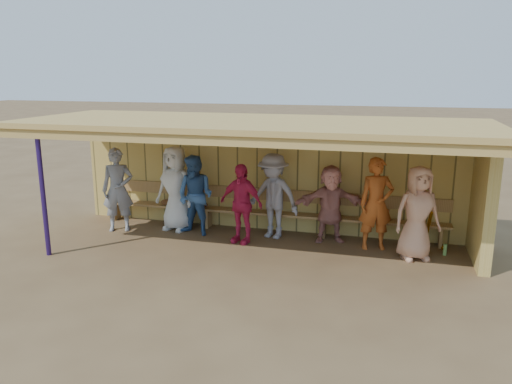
% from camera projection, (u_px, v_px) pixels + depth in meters
% --- Properties ---
extents(ground, '(90.00, 90.00, 0.00)m').
position_uv_depth(ground, '(251.00, 248.00, 9.86)').
color(ground, brown).
rests_on(ground, ground).
extents(player_a, '(0.77, 0.64, 1.82)m').
position_uv_depth(player_a, '(118.00, 190.00, 10.74)').
color(player_a, gray).
rests_on(player_a, ground).
extents(player_b, '(1.00, 0.76, 1.85)m').
position_uv_depth(player_b, '(176.00, 188.00, 10.81)').
color(player_b, silver).
rests_on(player_b, ground).
extents(player_c, '(0.94, 0.80, 1.70)m').
position_uv_depth(player_c, '(195.00, 196.00, 10.47)').
color(player_c, '#365E96').
rests_on(player_c, ground).
extents(player_d, '(1.02, 0.62, 1.62)m').
position_uv_depth(player_d, '(241.00, 204.00, 10.00)').
color(player_d, '#D0214C').
rests_on(player_d, ground).
extents(player_e, '(1.28, 0.93, 1.78)m').
position_uv_depth(player_e, '(273.00, 196.00, 10.29)').
color(player_e, gray).
rests_on(player_e, ground).
extents(player_f, '(1.54, 0.85, 1.58)m').
position_uv_depth(player_f, '(330.00, 204.00, 10.06)').
color(player_f, tan).
rests_on(player_f, ground).
extents(player_g, '(0.75, 0.60, 1.81)m').
position_uv_depth(player_g, '(376.00, 204.00, 9.61)').
color(player_g, '#B2511C').
rests_on(player_g, ground).
extents(player_h, '(1.00, 0.84, 1.75)m').
position_uv_depth(player_h, '(417.00, 213.00, 9.08)').
color(player_h, tan).
rests_on(player_h, ground).
extents(dugout_structure, '(8.80, 3.20, 2.50)m').
position_uv_depth(dugout_structure, '(279.00, 158.00, 10.01)').
color(dugout_structure, tan).
rests_on(dugout_structure, ground).
extents(bench, '(7.60, 0.34, 0.93)m').
position_uv_depth(bench, '(265.00, 208.00, 10.78)').
color(bench, '#A47D46').
rests_on(bench, ground).
extents(dugout_equipment, '(6.10, 0.62, 0.80)m').
position_uv_depth(dugout_equipment, '(225.00, 208.00, 10.89)').
color(dugout_equipment, orange).
rests_on(dugout_equipment, ground).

